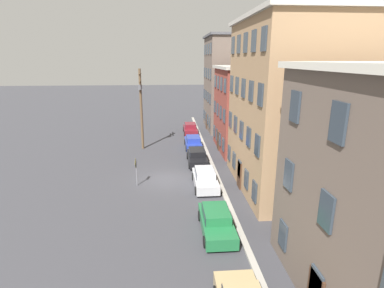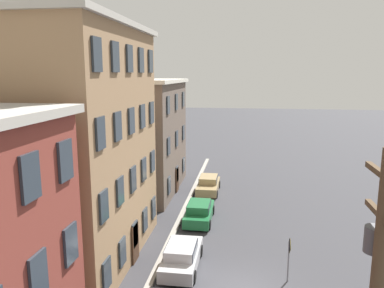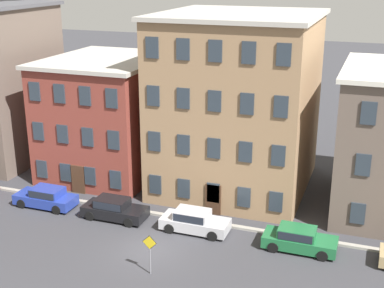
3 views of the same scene
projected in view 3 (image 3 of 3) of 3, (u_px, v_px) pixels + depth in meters
name	position (u px, v px, depth m)	size (l,w,h in m)	color
ground_plane	(151.00, 250.00, 32.38)	(200.00, 200.00, 0.00)	#38383D
kerb_strip	(178.00, 217.00, 36.37)	(56.00, 0.36, 0.16)	#9E998E
apartment_midblock	(109.00, 115.00, 43.61)	(8.93, 10.87, 9.44)	brown
apartment_far	(238.00, 102.00, 40.14)	(11.30, 12.12, 13.20)	#9E7A56
car_blue	(46.00, 197.00, 37.98)	(4.40, 1.92, 1.43)	#233899
car_black	(114.00, 208.00, 36.20)	(4.40, 1.92, 1.43)	black
car_silver	(194.00, 220.00, 34.46)	(4.40, 1.92, 1.43)	#B7B7BC
car_green	(299.00, 238.00, 32.17)	(4.40, 1.92, 1.43)	#1E6638
caution_sign	(150.00, 249.00, 29.36)	(0.85, 0.08, 2.40)	slate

